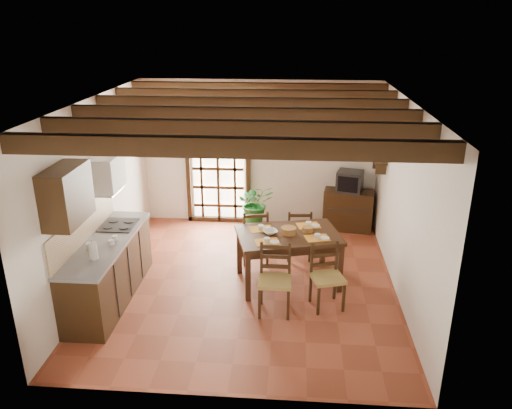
# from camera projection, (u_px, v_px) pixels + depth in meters

# --- Properties ---
(ground_plane) EXTENTS (5.00, 5.00, 0.00)m
(ground_plane) POSITION_uv_depth(u_px,v_px,m) (248.00, 282.00, 7.76)
(ground_plane) COLOR brown
(room_shell) EXTENTS (4.52, 5.02, 2.81)m
(room_shell) POSITION_uv_depth(u_px,v_px,m) (247.00, 171.00, 7.12)
(room_shell) COLOR silver
(room_shell) RESTS_ON ground_plane
(ceiling_beams) EXTENTS (4.50, 4.34, 0.20)m
(ceiling_beams) POSITION_uv_depth(u_px,v_px,m) (246.00, 109.00, 6.81)
(ceiling_beams) COLOR black
(ceiling_beams) RESTS_ON room_shell
(french_door) EXTENTS (1.26, 0.11, 2.32)m
(french_door) POSITION_uv_depth(u_px,v_px,m) (218.00, 165.00, 9.68)
(french_door) COLOR white
(french_door) RESTS_ON ground_plane
(kitchen_counter) EXTENTS (0.64, 2.25, 1.38)m
(kitchen_counter) POSITION_uv_depth(u_px,v_px,m) (109.00, 269.00, 7.18)
(kitchen_counter) COLOR black
(kitchen_counter) RESTS_ON ground_plane
(upper_cabinet) EXTENTS (0.35, 0.80, 0.70)m
(upper_cabinet) POSITION_uv_depth(u_px,v_px,m) (67.00, 195.00, 6.05)
(upper_cabinet) COLOR black
(upper_cabinet) RESTS_ON room_shell
(range_hood) EXTENTS (0.38, 0.60, 0.54)m
(range_hood) POSITION_uv_depth(u_px,v_px,m) (106.00, 174.00, 7.25)
(range_hood) COLOR white
(range_hood) RESTS_ON room_shell
(counter_items) EXTENTS (0.50, 1.43, 0.25)m
(counter_items) POSITION_uv_depth(u_px,v_px,m) (107.00, 236.00, 7.09)
(counter_items) COLOR black
(counter_items) RESTS_ON kitchen_counter
(dining_table) EXTENTS (1.71, 1.32, 0.82)m
(dining_table) POSITION_uv_depth(u_px,v_px,m) (288.00, 240.00, 7.53)
(dining_table) COLOR #341E11
(dining_table) RESTS_ON ground_plane
(chair_near_left) EXTENTS (0.45, 0.43, 0.98)m
(chair_near_left) POSITION_uv_depth(u_px,v_px,m) (275.00, 292.00, 6.90)
(chair_near_left) COLOR #9E8643
(chair_near_left) RESTS_ON ground_plane
(chair_near_right) EXTENTS (0.53, 0.52, 0.93)m
(chair_near_right) POSITION_uv_depth(u_px,v_px,m) (327.00, 288.00, 7.03)
(chair_near_right) COLOR #9E8643
(chair_near_right) RESTS_ON ground_plane
(chair_far_left) EXTENTS (0.51, 0.50, 0.95)m
(chair_far_left) POSITION_uv_depth(u_px,v_px,m) (255.00, 245.00, 8.33)
(chair_far_left) COLOR #9E8643
(chair_far_left) RESTS_ON ground_plane
(chair_far_right) EXTENTS (0.45, 0.43, 0.90)m
(chair_far_right) POSITION_uv_depth(u_px,v_px,m) (298.00, 243.00, 8.46)
(chair_far_right) COLOR #9E8643
(chair_far_right) RESTS_ON ground_plane
(table_setting) EXTENTS (1.10, 0.73, 0.10)m
(table_setting) POSITION_uv_depth(u_px,v_px,m) (289.00, 227.00, 7.46)
(table_setting) COLOR orange
(table_setting) RESTS_ON dining_table
(table_bowl) EXTENTS (0.29, 0.29, 0.05)m
(table_bowl) POSITION_uv_depth(u_px,v_px,m) (270.00, 232.00, 7.49)
(table_bowl) COLOR white
(table_bowl) RESTS_ON dining_table
(sideboard) EXTENTS (0.97, 0.54, 0.79)m
(sideboard) POSITION_uv_depth(u_px,v_px,m) (348.00, 210.00, 9.57)
(sideboard) COLOR black
(sideboard) RESTS_ON ground_plane
(crt_tv) EXTENTS (0.56, 0.53, 0.39)m
(crt_tv) POSITION_uv_depth(u_px,v_px,m) (350.00, 181.00, 9.36)
(crt_tv) COLOR black
(crt_tv) RESTS_ON sideboard
(fuse_box) EXTENTS (0.25, 0.03, 0.32)m
(fuse_box) POSITION_uv_depth(u_px,v_px,m) (339.00, 137.00, 9.34)
(fuse_box) COLOR white
(fuse_box) RESTS_ON room_shell
(plant_pot) EXTENTS (0.35, 0.35, 0.22)m
(plant_pot) POSITION_uv_depth(u_px,v_px,m) (256.00, 225.00, 9.62)
(plant_pot) COLOR maroon
(plant_pot) RESTS_ON ground_plane
(potted_plant) EXTENTS (2.12, 1.95, 1.97)m
(potted_plant) POSITION_uv_depth(u_px,v_px,m) (256.00, 202.00, 9.46)
(potted_plant) COLOR #144C19
(potted_plant) RESTS_ON ground_plane
(wall_shelf) EXTENTS (0.20, 0.42, 0.20)m
(wall_shelf) POSITION_uv_depth(u_px,v_px,m) (380.00, 163.00, 8.56)
(wall_shelf) COLOR black
(wall_shelf) RESTS_ON room_shell
(shelf_vase) EXTENTS (0.15, 0.15, 0.15)m
(shelf_vase) POSITION_uv_depth(u_px,v_px,m) (380.00, 156.00, 8.51)
(shelf_vase) COLOR #B2BFB2
(shelf_vase) RESTS_ON wall_shelf
(shelf_flowers) EXTENTS (0.14, 0.14, 0.36)m
(shelf_flowers) POSITION_uv_depth(u_px,v_px,m) (381.00, 144.00, 8.44)
(shelf_flowers) COLOR orange
(shelf_flowers) RESTS_ON shelf_vase
(framed_picture) EXTENTS (0.03, 0.32, 0.32)m
(framed_picture) POSITION_uv_depth(u_px,v_px,m) (388.00, 133.00, 8.37)
(framed_picture) COLOR brown
(framed_picture) RESTS_ON room_shell
(pendant_lamp) EXTENTS (0.36, 0.36, 0.84)m
(pendant_lamp) POSITION_uv_depth(u_px,v_px,m) (291.00, 151.00, 7.14)
(pendant_lamp) COLOR black
(pendant_lamp) RESTS_ON room_shell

